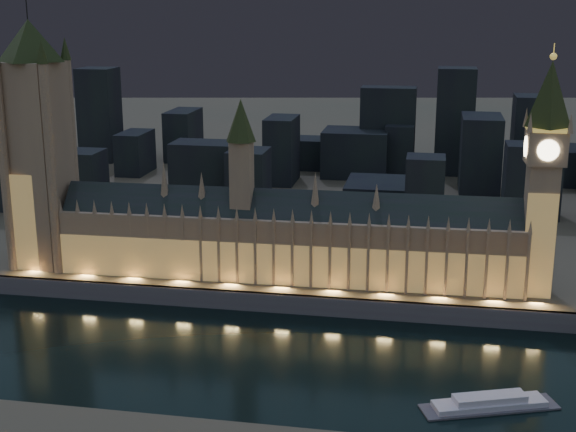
% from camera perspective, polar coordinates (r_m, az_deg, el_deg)
% --- Properties ---
extents(ground_plane, '(2000.00, 2000.00, 0.00)m').
position_cam_1_polar(ground_plane, '(301.08, -2.86, -9.67)').
color(ground_plane, black).
rests_on(ground_plane, ground).
extents(north_bank, '(2000.00, 960.00, 8.00)m').
position_cam_1_polar(north_bank, '(797.85, 5.69, 6.24)').
color(north_bank, '#49483B').
rests_on(north_bank, ground).
extents(embankment_wall, '(2000.00, 2.50, 8.00)m').
position_cam_1_polar(embankment_wall, '(336.36, -1.27, -6.18)').
color(embankment_wall, '#534957').
rests_on(embankment_wall, ground).
extents(palace_of_westminster, '(202.00, 23.42, 78.00)m').
position_cam_1_polar(palace_of_westminster, '(347.88, -0.19, -1.55)').
color(palace_of_westminster, '#886C5B').
rests_on(palace_of_westminster, north_bank).
extents(victoria_tower, '(31.68, 31.68, 122.20)m').
position_cam_1_polar(victoria_tower, '(375.37, -17.43, 5.62)').
color(victoria_tower, '#886C5B').
rests_on(victoria_tower, north_bank).
extents(elizabeth_tower, '(18.00, 18.00, 102.04)m').
position_cam_1_polar(elizabeth_tower, '(336.43, 17.79, 3.88)').
color(elizabeth_tower, '#886C5B').
rests_on(elizabeth_tower, north_bank).
extents(river_boat, '(45.21, 25.12, 4.50)m').
position_cam_1_polar(river_boat, '(270.57, 14.13, -12.79)').
color(river_boat, '#534957').
rests_on(river_boat, ground).
extents(city_backdrop, '(472.28, 215.63, 73.42)m').
position_cam_1_polar(city_backdrop, '(522.97, 6.99, 4.45)').
color(city_backdrop, black).
rests_on(city_backdrop, north_bank).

